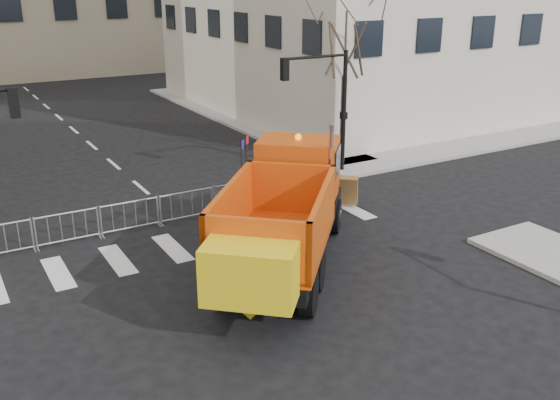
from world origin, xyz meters
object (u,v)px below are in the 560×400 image
newspaper_box (323,171)px  cop_a (286,187)px  cop_b (305,181)px  cop_c (317,188)px  plow_truck (284,211)px

newspaper_box → cop_a: bearing=-178.0°
cop_b → cop_c: cop_b is taller
plow_truck → cop_c: plow_truck is taller
cop_b → cop_c: 0.83m
cop_c → cop_a: bearing=-100.9°
cop_b → cop_c: size_ratio=1.03×
plow_truck → cop_b: plow_truck is taller
cop_b → newspaper_box: (1.95, 1.60, -0.32)m
cop_a → cop_c: size_ratio=0.82×
plow_truck → cop_b: (3.41, 4.25, -0.82)m
cop_c → newspaper_box: (1.93, 2.43, -0.29)m
plow_truck → cop_b: 5.51m
cop_b → newspaper_box: bearing=-155.3°
cop_b → cop_c: bearing=76.6°
plow_truck → cop_c: 4.92m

